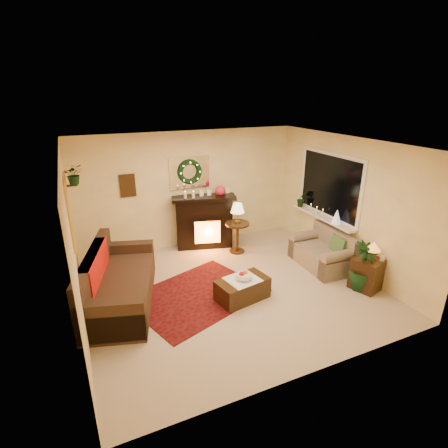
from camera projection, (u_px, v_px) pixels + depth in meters
name	position (u px, v px, depth m)	size (l,w,h in m)	color
floor	(232.00, 289.00, 6.38)	(5.00, 5.00, 0.00)	beige
ceiling	(233.00, 145.00, 5.45)	(5.00, 5.00, 0.00)	white
wall_back	(190.00, 190.00, 7.83)	(5.00, 5.00, 0.00)	#EFD88C
wall_front	(316.00, 286.00, 3.99)	(5.00, 5.00, 0.00)	#EFD88C
wall_left	(74.00, 248.00, 4.97)	(4.50, 4.50, 0.00)	#EFD88C
wall_right	(347.00, 204.00, 6.86)	(4.50, 4.50, 0.00)	#EFD88C
area_rug	(197.00, 295.00, 6.18)	(2.18, 1.63, 0.01)	#490B0B
sofa	(121.00, 280.00, 5.83)	(0.97, 2.21, 0.95)	#4E2D24
red_throw	(117.00, 275.00, 5.95)	(0.81, 1.32, 0.02)	#B30E15
fireplace	(204.00, 224.00, 7.94)	(1.25, 0.39, 1.14)	black
poinsettia	(220.00, 191.00, 7.77)	(0.23, 0.23, 0.23)	red
mantel_candle_a	(185.00, 196.00, 7.51)	(0.06, 0.06, 0.19)	white
mantel_candle_b	(193.00, 196.00, 7.53)	(0.07, 0.07, 0.20)	silver
mantel_mirror	(189.00, 173.00, 7.67)	(0.92, 0.02, 0.72)	white
wreath	(190.00, 172.00, 7.63)	(0.55, 0.55, 0.11)	#194719
wall_art	(128.00, 186.00, 7.22)	(0.32, 0.03, 0.48)	#381E11
gold_mirror	(70.00, 212.00, 5.07)	(0.03, 0.84, 1.00)	gold
hanging_plant	(75.00, 184.00, 5.68)	(0.33, 0.28, 0.36)	#194719
loveseat	(322.00, 247.00, 7.09)	(0.75, 1.30, 0.75)	gray
window_frame	(330.00, 185.00, 7.23)	(0.03, 1.86, 1.36)	white
window_glass	(329.00, 185.00, 7.23)	(0.02, 1.70, 1.22)	black
window_sill	(322.00, 217.00, 7.44)	(0.22, 1.86, 0.04)	white
mini_tree	(337.00, 216.00, 6.96)	(0.20, 0.20, 0.30)	white
sill_plant	(301.00, 198.00, 7.96)	(0.27, 0.21, 0.48)	black
side_table_round	(237.00, 238.00, 7.74)	(0.53, 0.53, 0.69)	black
lamp_cream	(237.00, 215.00, 7.52)	(0.30, 0.30, 0.46)	#E8D385
end_table_square	(367.00, 275.00, 6.32)	(0.48, 0.48, 0.58)	black
lamp_tiffany	(373.00, 251.00, 6.14)	(0.25, 0.25, 0.37)	orange
coffee_table	(242.00, 288.00, 6.01)	(0.89, 0.49, 0.37)	#3E2C1A
fruit_bowl	(244.00, 276.00, 5.93)	(0.27, 0.27, 0.06)	white
floor_palm	(363.00, 266.00, 6.24)	(1.50, 1.50, 2.68)	#1A3B1E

